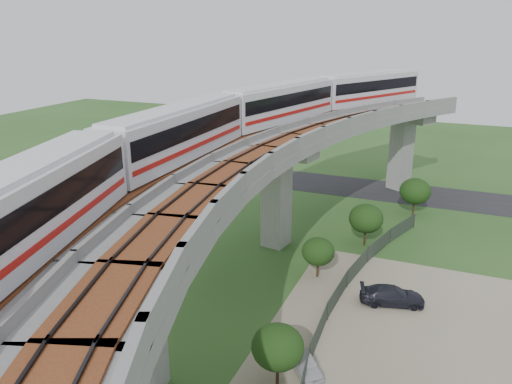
{
  "coord_description": "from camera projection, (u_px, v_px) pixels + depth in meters",
  "views": [
    {
      "loc": [
        15.16,
        -29.05,
        19.16
      ],
      "look_at": [
        1.99,
        3.0,
        7.5
      ],
      "focal_mm": 35.0,
      "sensor_mm": 36.0,
      "label": 1
    }
  ],
  "objects": [
    {
      "name": "ground",
      "position": [
        216.0,
        296.0,
        37.04
      ],
      "size": [
        160.0,
        160.0,
        0.0
      ],
      "primitive_type": "plane",
      "color": "#2C5220",
      "rests_on": "ground"
    },
    {
      "name": "dirt_lot",
      "position": [
        408.0,
        357.0,
        30.24
      ],
      "size": [
        18.0,
        26.0,
        0.04
      ],
      "primitive_type": "cube",
      "color": "gray",
      "rests_on": "ground"
    },
    {
      "name": "asphalt_road",
      "position": [
        322.0,
        183.0,
        63.34
      ],
      "size": [
        60.0,
        8.0,
        0.03
      ],
      "primitive_type": "cube",
      "color": "#232326",
      "rests_on": "ground"
    },
    {
      "name": "viaduct",
      "position": [
        265.0,
        187.0,
        32.77
      ],
      "size": [
        19.58,
        73.98,
        11.4
      ],
      "color": "#99968E",
      "rests_on": "ground"
    },
    {
      "name": "metro_train",
      "position": [
        255.0,
        119.0,
        38.23
      ],
      "size": [
        13.55,
        60.99,
        3.64
      ],
      "color": "silver",
      "rests_on": "ground"
    },
    {
      "name": "fence",
      "position": [
        346.0,
        315.0,
        33.29
      ],
      "size": [
        3.87,
        38.73,
        1.5
      ],
      "color": "#2D382D",
      "rests_on": "ground"
    },
    {
      "name": "tree_0",
      "position": [
        415.0,
        191.0,
        51.75
      ],
      "size": [
        3.18,
        3.18,
        4.09
      ],
      "color": "#382314",
      "rests_on": "ground"
    },
    {
      "name": "tree_1",
      "position": [
        366.0,
        218.0,
        44.77
      ],
      "size": [
        3.07,
        3.07,
        3.94
      ],
      "color": "#382314",
      "rests_on": "ground"
    },
    {
      "name": "tree_2",
      "position": [
        318.0,
        252.0,
        39.12
      ],
      "size": [
        2.59,
        2.59,
        3.36
      ],
      "color": "#382314",
      "rests_on": "ground"
    },
    {
      "name": "tree_3",
      "position": [
        278.0,
        347.0,
        27.15
      ],
      "size": [
        2.91,
        2.91,
        3.73
      ],
      "color": "#382314",
      "rests_on": "ground"
    },
    {
      "name": "car_white",
      "position": [
        305.0,
        363.0,
        28.82
      ],
      "size": [
        3.1,
        3.36,
        1.11
      ],
      "primitive_type": "imported",
      "rotation": [
        0.0,
        0.0,
        0.69
      ],
      "color": "silver",
      "rests_on": "dirt_lot"
    },
    {
      "name": "car_dark",
      "position": [
        392.0,
        295.0,
        35.78
      ],
      "size": [
        4.89,
        3.0,
        1.32
      ],
      "primitive_type": "imported",
      "rotation": [
        0.0,
        0.0,
        1.84
      ],
      "color": "black",
      "rests_on": "dirt_lot"
    }
  ]
}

